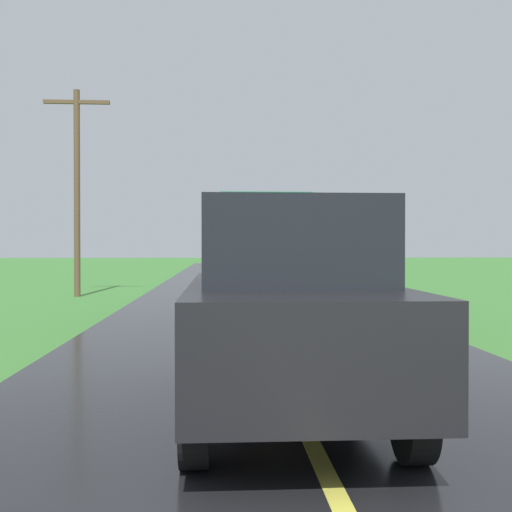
% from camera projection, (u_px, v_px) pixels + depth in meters
% --- Properties ---
extents(banana_truck_near, '(2.38, 5.82, 2.80)m').
position_uv_depth(banana_truck_near, '(268.00, 254.00, 13.92)').
color(banana_truck_near, '#2D2D30').
rests_on(banana_truck_near, road_surface).
extents(utility_pole_roadside, '(2.15, 0.20, 6.79)m').
position_uv_depth(utility_pole_roadside, '(77.00, 184.00, 20.36)').
color(utility_pole_roadside, brown).
rests_on(utility_pole_roadside, ground).
extents(following_car, '(1.74, 4.10, 1.92)m').
position_uv_depth(following_car, '(286.00, 308.00, 5.55)').
color(following_car, black).
rests_on(following_car, road_surface).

